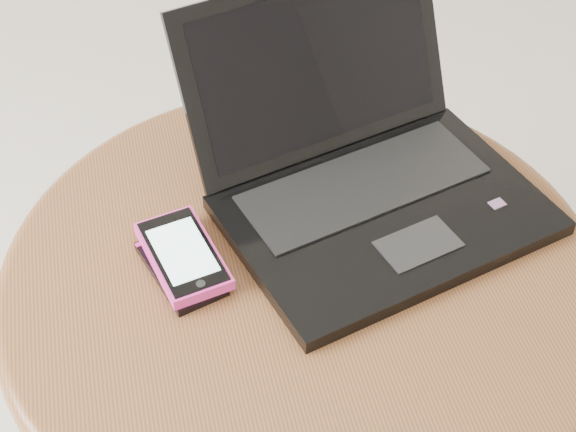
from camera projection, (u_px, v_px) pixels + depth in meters
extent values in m
cylinder|color=#5A321C|center=(300.00, 402.00, 1.14)|extent=(0.11, 0.11, 0.47)
cylinder|color=brown|center=(303.00, 274.00, 0.96)|extent=(0.64, 0.64, 0.03)
torus|color=brown|center=(303.00, 274.00, 0.96)|extent=(0.67, 0.67, 0.03)
cube|color=black|center=(386.00, 215.00, 0.99)|extent=(0.40, 0.33, 0.02)
cube|color=black|center=(364.00, 184.00, 1.02)|extent=(0.31, 0.18, 0.00)
cube|color=black|center=(418.00, 244.00, 0.95)|extent=(0.10, 0.07, 0.00)
cube|color=red|center=(497.00, 204.00, 0.99)|extent=(0.02, 0.02, 0.00)
cube|color=black|center=(316.00, 66.00, 1.02)|extent=(0.35, 0.18, 0.20)
cube|color=black|center=(318.00, 66.00, 1.02)|extent=(0.31, 0.15, 0.16)
cube|color=black|center=(181.00, 269.00, 0.94)|extent=(0.09, 0.13, 0.01)
cube|color=#B52B75|center=(160.00, 236.00, 0.97)|extent=(0.06, 0.02, 0.00)
cube|color=#E03190|center=(183.00, 256.00, 0.94)|extent=(0.09, 0.14, 0.01)
cube|color=black|center=(182.00, 251.00, 0.93)|extent=(0.09, 0.13, 0.00)
cube|color=#CFFCFC|center=(182.00, 250.00, 0.93)|extent=(0.07, 0.10, 0.00)
cylinder|color=black|center=(201.00, 284.00, 0.90)|extent=(0.01, 0.01, 0.00)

